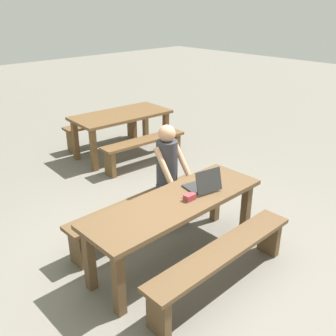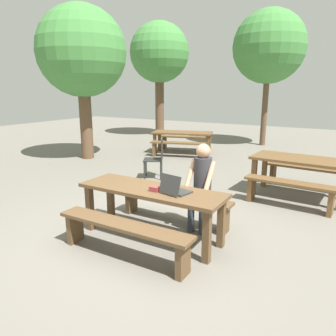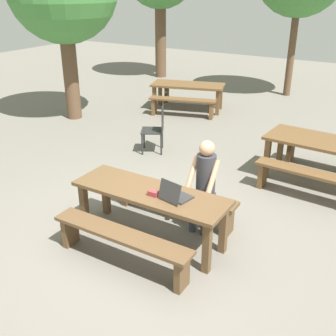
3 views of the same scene
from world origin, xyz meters
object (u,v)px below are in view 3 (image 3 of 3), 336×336
object	(u,v)px
laptop	(175,195)
plastic_chair	(156,128)
picnic_table_front	(150,198)
picnic_table_rear	(320,146)
small_pouch	(153,193)
person_seated	(204,180)
picnic_table_mid	(188,88)

from	to	relation	value
laptop	plastic_chair	world-z (taller)	laptop
picnic_table_front	picnic_table_rear	size ratio (longest dim) A/B	1.16
picnic_table_front	small_pouch	distance (m)	0.20
person_seated	laptop	bearing A→B (deg)	-98.13
person_seated	plastic_chair	bearing A→B (deg)	135.09
picnic_table_front	person_seated	size ratio (longest dim) A/B	1.61
picnic_table_mid	picnic_table_rear	bearing A→B (deg)	-50.85
person_seated	picnic_table_rear	size ratio (longest dim) A/B	0.72
picnic_table_front	small_pouch	bearing A→B (deg)	-40.41
picnic_table_front	person_seated	distance (m)	0.78
laptop	picnic_table_rear	xyz separation A→B (m)	(1.10, 2.94, -0.14)
laptop	plastic_chair	xyz separation A→B (m)	(-2.00, 2.72, -0.30)
picnic_table_rear	laptop	bearing A→B (deg)	-106.57
plastic_chair	picnic_table_rear	distance (m)	3.12
plastic_chair	picnic_table_mid	distance (m)	3.09
picnic_table_front	plastic_chair	world-z (taller)	plastic_chair
laptop	person_seated	bearing A→B (deg)	-86.71
picnic_table_mid	picnic_table_rear	xyz separation A→B (m)	(4.00, -2.74, 0.06)
small_pouch	picnic_table_rear	distance (m)	3.31
laptop	picnic_table_mid	world-z (taller)	laptop
plastic_chair	picnic_table_mid	bearing A→B (deg)	168.14
person_seated	picnic_table_mid	world-z (taller)	person_seated
small_pouch	picnic_table_front	bearing A→B (deg)	139.59
picnic_table_rear	picnic_table_front	bearing A→B (deg)	-113.11
small_pouch	picnic_table_rear	xyz separation A→B (m)	(1.38, 3.00, -0.11)
small_pouch	plastic_chair	size ratio (longest dim) A/B	0.13
person_seated	picnic_table_front	bearing A→B (deg)	-128.27
small_pouch	person_seated	distance (m)	0.79
person_seated	picnic_table_mid	size ratio (longest dim) A/B	0.64
laptop	picnic_table_rear	size ratio (longest dim) A/B	0.21
picnic_table_front	picnic_table_mid	world-z (taller)	picnic_table_front
person_seated	picnic_table_mid	distance (m)	5.87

